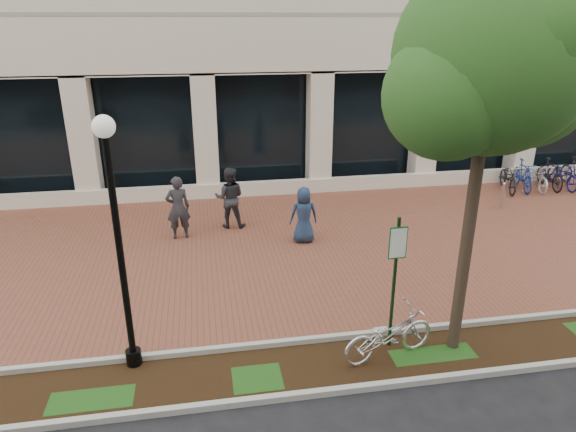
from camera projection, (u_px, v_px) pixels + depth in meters
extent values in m
plane|color=black|center=(287.00, 246.00, 14.18)|extent=(120.00, 120.00, 0.00)
cube|color=brown|center=(287.00, 246.00, 14.18)|extent=(40.00, 9.00, 0.01)
cube|color=black|center=(335.00, 365.00, 9.36)|extent=(40.00, 1.50, 0.01)
cube|color=#ACADA3|center=(325.00, 338.00, 10.03)|extent=(40.00, 0.12, 0.12)
cube|color=#ACADA3|center=(346.00, 390.00, 8.65)|extent=(40.00, 0.12, 0.12)
cube|color=black|center=(261.00, 130.00, 18.56)|extent=(40.00, 0.15, 4.20)
cube|color=beige|center=(266.00, 188.00, 18.22)|extent=(40.00, 0.25, 0.50)
cube|color=beige|center=(263.00, 134.00, 17.92)|extent=(0.80, 0.80, 4.20)
cube|color=#123314|center=(394.00, 284.00, 9.44)|extent=(0.05, 0.05, 2.66)
cube|color=#175E24|center=(398.00, 243.00, 9.10)|extent=(0.34, 0.02, 0.62)
cube|color=white|center=(398.00, 243.00, 9.09)|extent=(0.30, 0.01, 0.56)
cylinder|color=black|center=(134.00, 357.00, 9.33)|extent=(0.28, 0.28, 0.30)
cylinder|color=black|center=(121.00, 260.00, 8.62)|extent=(0.12, 0.12, 4.23)
sphere|color=silver|center=(104.00, 126.00, 7.80)|extent=(0.36, 0.36, 0.36)
cylinder|color=#403324|center=(465.00, 257.00, 9.21)|extent=(0.22, 0.22, 3.81)
sphere|color=#28541A|center=(493.00, 55.00, 7.95)|extent=(3.13, 3.13, 3.13)
sphere|color=#28541A|center=(526.00, 83.00, 8.54)|extent=(2.19, 2.19, 2.19)
sphere|color=#28541A|center=(448.00, 95.00, 7.81)|extent=(2.03, 2.03, 2.03)
imported|color=silver|center=(389.00, 334.00, 9.41)|extent=(1.98, 1.10, 0.99)
imported|color=#28292D|center=(178.00, 208.00, 14.41)|extent=(0.73, 0.54, 1.84)
imported|color=#292A2E|center=(230.00, 198.00, 15.20)|extent=(1.00, 0.84, 1.85)
imported|color=#1F304D|center=(304.00, 215.00, 14.22)|extent=(0.80, 0.53, 1.59)
cylinder|color=#AFAFB4|center=(502.00, 197.00, 16.78)|extent=(0.11, 0.11, 0.83)
sphere|color=#AFAFB4|center=(504.00, 184.00, 16.61)|extent=(0.12, 0.12, 0.12)
imported|color=black|center=(509.00, 178.00, 18.58)|extent=(1.14, 1.98, 0.98)
imported|color=#203A95|center=(523.00, 175.00, 18.65)|extent=(0.90, 1.89, 1.09)
imported|color=silver|center=(536.00, 176.00, 18.75)|extent=(0.96, 1.96, 0.98)
imported|color=black|center=(550.00, 174.00, 18.82)|extent=(0.73, 1.87, 1.09)
imported|color=navy|center=(563.00, 175.00, 18.93)|extent=(0.78, 1.91, 0.98)
cylinder|color=#AFAFB4|center=(543.00, 178.00, 18.83)|extent=(0.04, 0.04, 0.80)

